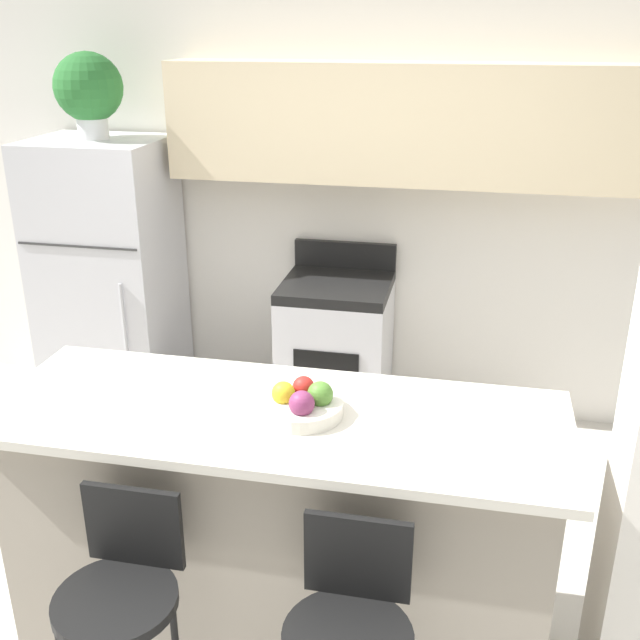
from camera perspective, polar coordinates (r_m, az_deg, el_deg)
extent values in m
cube|color=white|center=(4.50, 3.71, 8.62)|extent=(5.60, 0.06, 2.55)
cube|color=beige|center=(4.20, 7.35, 14.57)|extent=(2.75, 0.32, 0.64)
cube|color=silver|center=(4.31, 1.78, 11.54)|extent=(0.63, 0.28, 0.12)
cube|color=gray|center=(2.91, -3.12, -16.39)|extent=(1.89, 0.62, 1.01)
cube|color=beige|center=(2.61, -3.36, -7.34)|extent=(2.01, 0.74, 0.04)
cube|color=silver|center=(4.82, -15.41, -0.03)|extent=(0.75, 0.65, 1.14)
cube|color=silver|center=(4.59, -16.46, 9.76)|extent=(0.75, 0.65, 0.54)
cube|color=#333333|center=(4.37, -18.05, 5.36)|extent=(0.71, 0.01, 0.01)
cylinder|color=#B2B2B7|center=(4.42, -14.61, -1.17)|extent=(0.02, 0.02, 0.63)
cube|color=silver|center=(4.47, 1.21, -2.97)|extent=(0.62, 0.60, 0.85)
cube|color=black|center=(4.30, 1.26, 2.54)|extent=(0.62, 0.60, 0.06)
cube|color=black|center=(4.53, 1.93, 5.00)|extent=(0.62, 0.04, 0.16)
cube|color=black|center=(4.19, 0.44, -4.14)|extent=(0.37, 0.01, 0.27)
cylinder|color=black|center=(2.50, -15.32, -19.98)|extent=(0.38, 0.38, 0.03)
cube|color=black|center=(2.51, -14.02, -14.98)|extent=(0.32, 0.02, 0.28)
cylinder|color=black|center=(2.32, 2.12, -23.10)|extent=(0.38, 0.38, 0.03)
cube|color=black|center=(2.33, 2.89, -17.59)|extent=(0.32, 0.02, 0.28)
cylinder|color=silver|center=(4.53, -16.93, 13.93)|extent=(0.17, 0.17, 0.14)
sphere|color=#286B2D|center=(4.51, -17.23, 16.59)|extent=(0.38, 0.38, 0.38)
cylinder|color=silver|center=(2.57, -1.42, -6.76)|extent=(0.28, 0.28, 0.05)
sphere|color=#4C7F2D|center=(2.55, 0.02, -5.67)|extent=(0.09, 0.09, 0.09)
sphere|color=red|center=(2.61, -1.27, -5.12)|extent=(0.08, 0.08, 0.08)
sphere|color=gold|center=(2.57, -2.81, -5.56)|extent=(0.08, 0.08, 0.08)
sphere|color=#7A2D56|center=(2.49, -1.40, -6.38)|extent=(0.09, 0.09, 0.09)
cylinder|color=#59595B|center=(4.56, -9.44, -6.08)|extent=(0.28, 0.28, 0.38)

